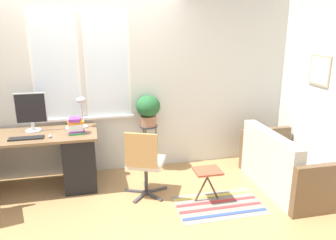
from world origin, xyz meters
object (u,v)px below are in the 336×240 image
object	(u,v)px
mouse	(50,136)
couch_loveseat	(287,168)
book_stack	(76,126)
office_chair_swivel	(144,162)
potted_plant	(148,108)
monitor	(31,112)
folding_stool	(208,174)
desk_lamp	(81,105)
plant_stand	(149,131)
keyboard	(26,138)

from	to	relation	value
mouse	couch_loveseat	world-z (taller)	mouse
book_stack	office_chair_swivel	xyz separation A→B (m)	(0.81, -0.42, -0.39)
office_chair_swivel	potted_plant	distance (m)	0.94
monitor	office_chair_swivel	bearing A→B (deg)	-25.77
mouse	book_stack	bearing A→B (deg)	14.97
mouse	potted_plant	bearing A→B (deg)	19.10
folding_stool	office_chair_swivel	bearing A→B (deg)	159.83
monitor	desk_lamp	xyz separation A→B (m)	(0.63, 0.05, 0.05)
folding_stool	monitor	bearing A→B (deg)	156.13
office_chair_swivel	couch_loveseat	bearing A→B (deg)	-162.48
monitor	plant_stand	xyz separation A→B (m)	(1.55, 0.14, -0.42)
potted_plant	folding_stool	size ratio (longest dim) A/B	1.09
plant_stand	potted_plant	world-z (taller)	potted_plant
book_stack	potted_plant	distance (m)	1.07
keyboard	folding_stool	xyz separation A→B (m)	(2.13, -0.62, -0.41)
couch_loveseat	plant_stand	xyz separation A→B (m)	(-1.68, 0.98, 0.32)
office_chair_swivel	plant_stand	xyz separation A→B (m)	(0.19, 0.79, 0.13)
monitor	plant_stand	distance (m)	1.61
book_stack	plant_stand	bearing A→B (deg)	20.35
mouse	keyboard	bearing A→B (deg)	177.49
plant_stand	folding_stool	world-z (taller)	plant_stand
keyboard	book_stack	distance (m)	0.60
mouse	office_chair_swivel	xyz separation A→B (m)	(1.12, -0.34, -0.31)
monitor	folding_stool	distance (m)	2.38
desk_lamp	folding_stool	distance (m)	1.89
keyboard	couch_loveseat	size ratio (longest dim) A/B	0.29
book_stack	couch_loveseat	xyz separation A→B (m)	(2.68, -0.61, -0.59)
monitor	couch_loveseat	world-z (taller)	monitor
potted_plant	desk_lamp	bearing A→B (deg)	-174.22
couch_loveseat	potted_plant	size ratio (longest dim) A/B	3.16
desk_lamp	folding_stool	size ratio (longest dim) A/B	1.01
mouse	book_stack	world-z (taller)	book_stack
mouse	couch_loveseat	bearing A→B (deg)	-9.97
keyboard	mouse	world-z (taller)	mouse
potted_plant	couch_loveseat	bearing A→B (deg)	-30.20
monitor	couch_loveseat	size ratio (longest dim) A/B	0.36
monitor	book_stack	world-z (taller)	monitor
mouse	folding_stool	size ratio (longest dim) A/B	0.17
office_chair_swivel	couch_loveseat	world-z (taller)	office_chair_swivel
desk_lamp	couch_loveseat	world-z (taller)	desk_lamp
desk_lamp	couch_loveseat	size ratio (longest dim) A/B	0.29
folding_stool	couch_loveseat	bearing A→B (deg)	4.19
office_chair_swivel	folding_stool	world-z (taller)	office_chair_swivel
monitor	book_stack	xyz separation A→B (m)	(0.55, -0.23, -0.16)
plant_stand	book_stack	bearing A→B (deg)	-159.65
desk_lamp	potted_plant	world-z (taller)	desk_lamp
office_chair_swivel	couch_loveseat	size ratio (longest dim) A/B	0.63
monitor	keyboard	xyz separation A→B (m)	(-0.04, -0.30, -0.25)
office_chair_swivel	folding_stool	distance (m)	0.79
monitor	mouse	size ratio (longest dim) A/B	7.42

